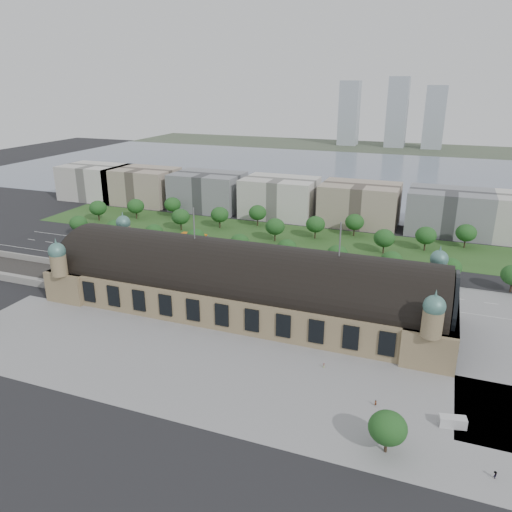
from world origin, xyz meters
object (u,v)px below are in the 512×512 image
(traffic_car_3, at_px, (243,261))
(parked_car_1, at_px, (132,267))
(parked_car_0, at_px, (123,262))
(parked_car_4, at_px, (183,274))
(traffic_car_6, at_px, (438,300))
(parked_car_5, at_px, (177,270))
(parked_car_6, at_px, (200,273))
(bus_mid, at_px, (293,282))
(parked_car_2, at_px, (161,267))
(bus_east, at_px, (327,282))
(pedestrian_4, at_px, (495,475))
(petrol_station, at_px, (196,237))
(traffic_car_0, at_px, (84,247))
(van_south, at_px, (451,422))
(traffic_car_1, at_px, (144,248))
(bus_west, at_px, (215,272))
(pedestrian_0, at_px, (324,366))
(traffic_car_2, at_px, (175,266))
(pedestrian_1, at_px, (376,403))
(parked_car_3, at_px, (180,274))

(traffic_car_3, relative_size, parked_car_1, 0.96)
(parked_car_0, xyz_separation_m, parked_car_4, (34.41, -4.00, 0.12))
(traffic_car_6, xyz_separation_m, parked_car_5, (-111.69, -7.01, 0.06))
(parked_car_6, height_order, bus_mid, bus_mid)
(parked_car_2, relative_size, bus_mid, 0.37)
(traffic_car_6, height_order, bus_east, bus_east)
(traffic_car_6, relative_size, pedestrian_4, 2.52)
(petrol_station, height_order, parked_car_6, petrol_station)
(traffic_car_0, height_order, van_south, van_south)
(petrol_station, bearing_deg, traffic_car_0, -150.31)
(traffic_car_6, relative_size, parked_car_4, 1.02)
(parked_car_4, xyz_separation_m, van_south, (111.81, -65.89, 0.55))
(traffic_car_1, xyz_separation_m, bus_east, (98.36, -13.79, 1.12))
(bus_east, relative_size, van_south, 1.83)
(traffic_car_6, distance_m, pedestrian_4, 93.17)
(traffic_car_3, distance_m, bus_west, 20.21)
(bus_west, relative_size, pedestrian_0, 6.97)
(traffic_car_2, xyz_separation_m, pedestrian_1, (101.71, -72.35, 0.27))
(parked_car_5, bearing_deg, pedestrian_4, 25.20)
(parked_car_2, distance_m, pedestrian_1, 126.66)
(pedestrian_4, bearing_deg, bus_west, -90.39)
(traffic_car_1, distance_m, pedestrian_4, 189.35)
(pedestrian_0, bearing_deg, parked_car_6, 134.35)
(parked_car_3, bearing_deg, traffic_car_6, 59.79)
(parked_car_2, relative_size, pedestrian_4, 2.31)
(traffic_car_2, height_order, traffic_car_3, traffic_car_3)
(pedestrian_1, bearing_deg, bus_west, 104.52)
(petrol_station, distance_m, bus_west, 47.99)
(parked_car_4, height_order, pedestrian_0, parked_car_4)
(traffic_car_1, bearing_deg, traffic_car_0, 108.49)
(traffic_car_1, relative_size, pedestrian_0, 2.56)
(petrol_station, bearing_deg, traffic_car_3, -28.78)
(traffic_car_6, bearing_deg, parked_car_2, -93.76)
(pedestrian_0, bearing_deg, traffic_car_3, 119.71)
(parked_car_2, distance_m, parked_car_4, 14.31)
(traffic_car_2, xyz_separation_m, parked_car_2, (-5.01, -4.13, 0.02))
(parked_car_6, height_order, bus_east, bus_east)
(parked_car_0, distance_m, pedestrian_1, 144.50)
(parked_car_3, xyz_separation_m, pedestrian_1, (94.81, -64.22, 0.11))
(pedestrian_0, relative_size, pedestrian_1, 0.84)
(parked_car_4, bearing_deg, parked_car_1, -126.34)
(traffic_car_2, height_order, bus_mid, bus_mid)
(parked_car_0, relative_size, pedestrian_1, 2.27)
(traffic_car_6, distance_m, parked_car_0, 140.69)
(parked_car_6, xyz_separation_m, pedestrian_4, (114.82, -84.96, 0.27))
(parked_car_1, bearing_deg, parked_car_5, 77.24)
(parked_car_4, distance_m, van_south, 129.78)
(traffic_car_1, bearing_deg, bus_east, -96.18)
(traffic_car_1, bearing_deg, parked_car_5, -122.48)
(parked_car_2, xyz_separation_m, pedestrian_4, (134.72, -84.96, 0.32))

